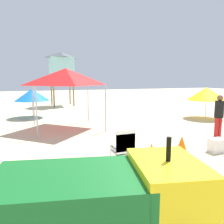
{
  "coord_description": "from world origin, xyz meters",
  "views": [
    {
      "loc": [
        -2.6,
        -3.52,
        2.19
      ],
      "look_at": [
        0.27,
        3.7,
        1.02
      ],
      "focal_mm": 35.28,
      "sensor_mm": 36.0,
      "label": 1
    }
  ],
  "objects_px": {
    "popup_canopy": "(66,77)",
    "traffic_cone_far": "(182,144)",
    "lifeguard_tower": "(61,66)",
    "beach_umbrella_far": "(32,95)",
    "cooler_box": "(217,145)",
    "stacked_plastic_chairs": "(123,146)",
    "beach_umbrella_left": "(207,94)",
    "lifeguard_near_center": "(219,114)",
    "utility_cart": "(103,197)",
    "traffic_cone_near": "(151,152)"
  },
  "relations": [
    {
      "from": "popup_canopy",
      "to": "traffic_cone_far",
      "type": "relative_size",
      "value": 5.8
    },
    {
      "from": "popup_canopy",
      "to": "lifeguard_tower",
      "type": "height_order",
      "value": "lifeguard_tower"
    },
    {
      "from": "beach_umbrella_far",
      "to": "cooler_box",
      "type": "height_order",
      "value": "beach_umbrella_far"
    },
    {
      "from": "stacked_plastic_chairs",
      "to": "beach_umbrella_left",
      "type": "height_order",
      "value": "beach_umbrella_left"
    },
    {
      "from": "beach_umbrella_left",
      "to": "traffic_cone_far",
      "type": "bearing_deg",
      "value": -140.24
    },
    {
      "from": "stacked_plastic_chairs",
      "to": "traffic_cone_far",
      "type": "relative_size",
      "value": 2.15
    },
    {
      "from": "stacked_plastic_chairs",
      "to": "lifeguard_near_center",
      "type": "bearing_deg",
      "value": 16.5
    },
    {
      "from": "utility_cart",
      "to": "cooler_box",
      "type": "distance_m",
      "value": 5.21
    },
    {
      "from": "beach_umbrella_left",
      "to": "traffic_cone_far",
      "type": "distance_m",
      "value": 6.68
    },
    {
      "from": "utility_cart",
      "to": "beach_umbrella_left",
      "type": "xyz_separation_m",
      "value": [
        8.64,
        7.14,
        0.6
      ]
    },
    {
      "from": "lifeguard_tower",
      "to": "traffic_cone_far",
      "type": "xyz_separation_m",
      "value": [
        1.49,
        -13.21,
        -2.99
      ]
    },
    {
      "from": "beach_umbrella_far",
      "to": "traffic_cone_near",
      "type": "distance_m",
      "value": 8.86
    },
    {
      "from": "popup_canopy",
      "to": "lifeguard_tower",
      "type": "xyz_separation_m",
      "value": [
        1.18,
        8.67,
        0.94
      ]
    },
    {
      "from": "traffic_cone_far",
      "to": "lifeguard_near_center",
      "type": "bearing_deg",
      "value": 17.33
    },
    {
      "from": "popup_canopy",
      "to": "beach_umbrella_far",
      "type": "xyz_separation_m",
      "value": [
        -1.34,
        3.51,
        -0.98
      ]
    },
    {
      "from": "popup_canopy",
      "to": "traffic_cone_far",
      "type": "bearing_deg",
      "value": -59.56
    },
    {
      "from": "stacked_plastic_chairs",
      "to": "lifeguard_tower",
      "type": "xyz_separation_m",
      "value": [
        0.76,
        13.84,
        2.62
      ]
    },
    {
      "from": "lifeguard_near_center",
      "to": "traffic_cone_far",
      "type": "distance_m",
      "value": 2.39
    },
    {
      "from": "beach_umbrella_far",
      "to": "traffic_cone_far",
      "type": "relative_size",
      "value": 4.09
    },
    {
      "from": "lifeguard_near_center",
      "to": "popup_canopy",
      "type": "bearing_deg",
      "value": 141.56
    },
    {
      "from": "popup_canopy",
      "to": "traffic_cone_far",
      "type": "xyz_separation_m",
      "value": [
        2.66,
        -4.53,
        -2.05
      ]
    },
    {
      "from": "utility_cart",
      "to": "popup_canopy",
      "type": "relative_size",
      "value": 1.0
    },
    {
      "from": "utility_cart",
      "to": "popup_canopy",
      "type": "bearing_deg",
      "value": 83.0
    },
    {
      "from": "utility_cart",
      "to": "cooler_box",
      "type": "height_order",
      "value": "utility_cart"
    },
    {
      "from": "beach_umbrella_far",
      "to": "beach_umbrella_left",
      "type": "bearing_deg",
      "value": -22.94
    },
    {
      "from": "stacked_plastic_chairs",
      "to": "cooler_box",
      "type": "height_order",
      "value": "stacked_plastic_chairs"
    },
    {
      "from": "lifeguard_near_center",
      "to": "traffic_cone_far",
      "type": "height_order",
      "value": "lifeguard_near_center"
    },
    {
      "from": "stacked_plastic_chairs",
      "to": "cooler_box",
      "type": "xyz_separation_m",
      "value": [
        3.21,
        0.19,
        -0.4
      ]
    },
    {
      "from": "stacked_plastic_chairs",
      "to": "beach_umbrella_left",
      "type": "distance_m",
      "value": 8.81
    },
    {
      "from": "lifeguard_near_center",
      "to": "beach_umbrella_left",
      "type": "distance_m",
      "value": 4.57
    },
    {
      "from": "lifeguard_near_center",
      "to": "beach_umbrella_far",
      "type": "height_order",
      "value": "beach_umbrella_far"
    },
    {
      "from": "lifeguard_near_center",
      "to": "beach_umbrella_left",
      "type": "bearing_deg",
      "value": 50.84
    },
    {
      "from": "beach_umbrella_far",
      "to": "traffic_cone_near",
      "type": "bearing_deg",
      "value": -71.91
    },
    {
      "from": "utility_cart",
      "to": "lifeguard_tower",
      "type": "distance_m",
      "value": 16.46
    },
    {
      "from": "lifeguard_near_center",
      "to": "traffic_cone_far",
      "type": "bearing_deg",
      "value": -162.67
    },
    {
      "from": "stacked_plastic_chairs",
      "to": "traffic_cone_near",
      "type": "height_order",
      "value": "stacked_plastic_chairs"
    },
    {
      "from": "lifeguard_near_center",
      "to": "popup_canopy",
      "type": "height_order",
      "value": "popup_canopy"
    },
    {
      "from": "traffic_cone_near",
      "to": "cooler_box",
      "type": "xyz_separation_m",
      "value": [
        2.23,
        -0.13,
        -0.03
      ]
    },
    {
      "from": "lifeguard_near_center",
      "to": "cooler_box",
      "type": "bearing_deg",
      "value": -137.45
    },
    {
      "from": "cooler_box",
      "to": "traffic_cone_far",
      "type": "bearing_deg",
      "value": 154.96
    },
    {
      "from": "lifeguard_tower",
      "to": "cooler_box",
      "type": "distance_m",
      "value": 14.2
    },
    {
      "from": "stacked_plastic_chairs",
      "to": "popup_canopy",
      "type": "height_order",
      "value": "popup_canopy"
    },
    {
      "from": "beach_umbrella_left",
      "to": "traffic_cone_near",
      "type": "bearing_deg",
      "value": -144.44
    },
    {
      "from": "lifeguard_near_center",
      "to": "popup_canopy",
      "type": "relative_size",
      "value": 0.59
    },
    {
      "from": "lifeguard_tower",
      "to": "stacked_plastic_chairs",
      "type": "bearing_deg",
      "value": -93.16
    },
    {
      "from": "popup_canopy",
      "to": "beach_umbrella_far",
      "type": "height_order",
      "value": "popup_canopy"
    },
    {
      "from": "utility_cart",
      "to": "popup_canopy",
      "type": "height_order",
      "value": "popup_canopy"
    },
    {
      "from": "utility_cart",
      "to": "lifeguard_tower",
      "type": "bearing_deg",
      "value": 82.61
    },
    {
      "from": "stacked_plastic_chairs",
      "to": "lifeguard_tower",
      "type": "relative_size",
      "value": 0.23
    },
    {
      "from": "lifeguard_tower",
      "to": "traffic_cone_near",
      "type": "distance_m",
      "value": 13.85
    }
  ]
}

